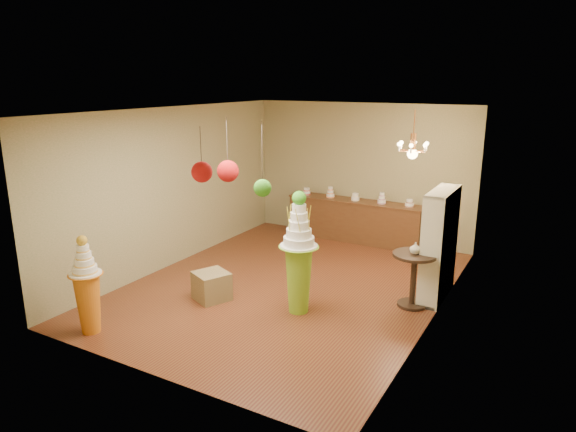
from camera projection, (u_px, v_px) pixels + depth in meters
The scene contains 17 objects.
floor at pixel (289, 286), 8.94m from camera, with size 6.50×6.50×0.00m, color #5E2E19.
ceiling at pixel (289, 110), 8.17m from camera, with size 6.50×6.50×0.00m, color white.
wall_back at pixel (361, 172), 11.29m from camera, with size 5.00×0.04×3.00m, color #959067.
wall_front at pixel (150, 260), 5.82m from camera, with size 5.00×0.04×3.00m, color #959067.
wall_left at pixel (174, 187), 9.74m from camera, with size 0.04×6.50×3.00m, color #959067.
wall_right at pixel (441, 222), 7.37m from camera, with size 0.04×6.50×3.00m, color #959067.
pedestal_green at pixel (299, 263), 7.75m from camera, with size 0.66×0.66×1.91m.
pedestal_orange at pixel (88, 294), 7.17m from camera, with size 0.50×0.50×1.43m.
burlap_riser at pixel (212, 286), 8.34m from camera, with size 0.50×0.50×0.46m, color olive.
sideboard at pixel (355, 220), 11.32m from camera, with size 3.04×0.54×1.16m.
shelving_unit at pixel (439, 244), 8.28m from camera, with size 0.33×1.20×1.80m.
round_table at pixel (414, 272), 8.00m from camera, with size 0.87×0.87×0.88m.
vase at pixel (415, 248), 7.90m from camera, with size 0.17×0.17×0.18m, color beige.
pom_red_left at pixel (228, 171), 7.01m from camera, with size 0.30×0.30×0.89m.
pom_green_mid at pixel (262, 188), 6.38m from camera, with size 0.22×0.22×0.94m.
pom_red_right at pixel (202, 172), 5.55m from camera, with size 0.23×0.23×0.61m.
chandelier at pixel (413, 151), 8.72m from camera, with size 0.74×0.74×0.85m.
Camera 1 is at (4.06, -7.27, 3.48)m, focal length 32.00 mm.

